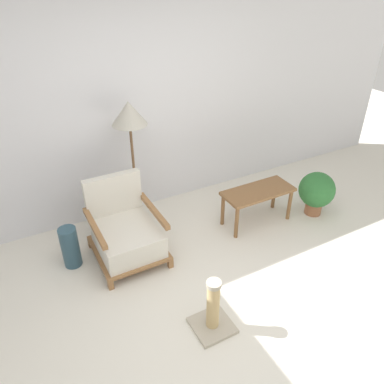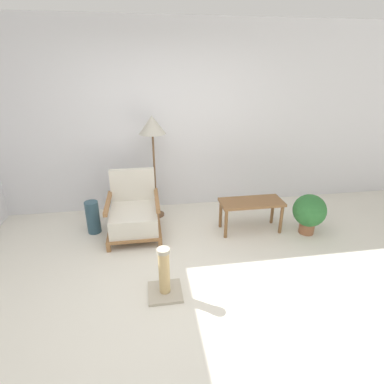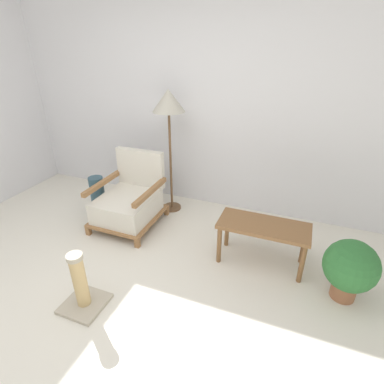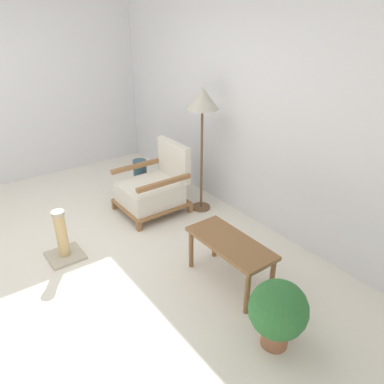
% 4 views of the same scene
% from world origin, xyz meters
% --- Properties ---
extents(ground_plane, '(14.00, 14.00, 0.00)m').
position_xyz_m(ground_plane, '(0.00, 0.00, 0.00)').
color(ground_plane, silver).
extents(wall_back, '(8.00, 0.06, 2.70)m').
position_xyz_m(wall_back, '(0.00, 2.23, 1.35)').
color(wall_back, silver).
rests_on(wall_back, ground_plane).
extents(armchair, '(0.68, 0.76, 0.81)m').
position_xyz_m(armchair, '(-0.46, 1.39, 0.29)').
color(armchair, olive).
rests_on(armchair, ground_plane).
extents(floor_lamp, '(0.37, 0.37, 1.48)m').
position_xyz_m(floor_lamp, '(-0.15, 1.87, 1.29)').
color(floor_lamp, brown).
rests_on(floor_lamp, ground_plane).
extents(coffee_table, '(0.84, 0.37, 0.43)m').
position_xyz_m(coffee_table, '(1.10, 1.23, 0.37)').
color(coffee_table, brown).
rests_on(coffee_table, ground_plane).
extents(vase, '(0.18, 0.18, 0.45)m').
position_xyz_m(vase, '(-1.00, 1.51, 0.22)').
color(vase, '#2D4C5B').
rests_on(vase, ground_plane).
extents(potted_plant, '(0.43, 0.43, 0.55)m').
position_xyz_m(potted_plant, '(1.83, 1.03, 0.32)').
color(potted_plant, '#935B3D').
rests_on(potted_plant, ground_plane).
extents(scratching_post, '(0.33, 0.33, 0.52)m').
position_xyz_m(scratching_post, '(-0.15, 0.16, 0.18)').
color(scratching_post, '#B2A893').
rests_on(scratching_post, ground_plane).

